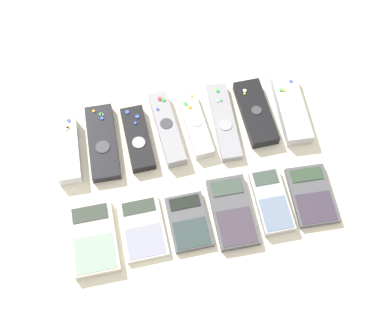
{
  "coord_description": "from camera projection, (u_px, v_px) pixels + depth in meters",
  "views": [
    {
      "loc": [
        -0.11,
        -0.48,
        0.98
      ],
      "look_at": [
        0.0,
        0.02,
        0.01
      ],
      "focal_mm": 50.0,
      "sensor_mm": 36.0,
      "label": 1
    }
  ],
  "objects": [
    {
      "name": "calculator_5",
      "position": [
        312.0,
        195.0,
        1.07
      ],
      "size": [
        0.09,
        0.13,
        0.01
      ],
      "rotation": [
        0.0,
        0.0,
        -0.06
      ],
      "color": "#4C4C51",
      "rests_on": "ground_plane"
    },
    {
      "name": "remote_4",
      "position": [
        195.0,
        124.0,
        1.14
      ],
      "size": [
        0.05,
        0.16,
        0.02
      ],
      "rotation": [
        0.0,
        0.0,
        0.05
      ],
      "color": "silver",
      "rests_on": "ground_plane"
    },
    {
      "name": "remote_7",
      "position": [
        291.0,
        108.0,
        1.16
      ],
      "size": [
        0.07,
        0.18,
        0.03
      ],
      "rotation": [
        0.0,
        0.0,
        -0.07
      ],
      "color": "#B7B7BC",
      "rests_on": "ground_plane"
    },
    {
      "name": "calculator_0",
      "position": [
        94.0,
        238.0,
        1.02
      ],
      "size": [
        0.09,
        0.15,
        0.02
      ],
      "rotation": [
        0.0,
        0.0,
        -0.01
      ],
      "color": "beige",
      "rests_on": "ground_plane"
    },
    {
      "name": "calculator_3",
      "position": [
        232.0,
        212.0,
        1.05
      ],
      "size": [
        0.08,
        0.15,
        0.02
      ],
      "rotation": [
        0.0,
        0.0,
        -0.03
      ],
      "color": "#4C4C51",
      "rests_on": "ground_plane"
    },
    {
      "name": "remote_1",
      "position": [
        102.0,
        142.0,
        1.12
      ],
      "size": [
        0.06,
        0.18,
        0.02
      ],
      "rotation": [
        0.0,
        0.0,
        -0.03
      ],
      "color": "black",
      "rests_on": "ground_plane"
    },
    {
      "name": "remote_3",
      "position": [
        167.0,
        128.0,
        1.14
      ],
      "size": [
        0.05,
        0.18,
        0.03
      ],
      "rotation": [
        0.0,
        0.0,
        0.05
      ],
      "color": "gray",
      "rests_on": "ground_plane"
    },
    {
      "name": "remote_2",
      "position": [
        138.0,
        138.0,
        1.13
      ],
      "size": [
        0.05,
        0.15,
        0.02
      ],
      "rotation": [
        0.0,
        0.0,
        0.02
      ],
      "color": "black",
      "rests_on": "ground_plane"
    },
    {
      "name": "remote_0",
      "position": [
        68.0,
        150.0,
        1.11
      ],
      "size": [
        0.05,
        0.15,
        0.03
      ],
      "rotation": [
        0.0,
        0.0,
        -0.04
      ],
      "color": "silver",
      "rests_on": "ground_plane"
    },
    {
      "name": "calculator_1",
      "position": [
        143.0,
        228.0,
        1.04
      ],
      "size": [
        0.08,
        0.13,
        0.01
      ],
      "rotation": [
        0.0,
        0.0,
        0.01
      ],
      "color": "silver",
      "rests_on": "ground_plane"
    },
    {
      "name": "calculator_4",
      "position": [
        271.0,
        200.0,
        1.06
      ],
      "size": [
        0.06,
        0.14,
        0.02
      ],
      "rotation": [
        0.0,
        0.0,
        -0.02
      ],
      "color": "#B2B2B7",
      "rests_on": "ground_plane"
    },
    {
      "name": "calculator_2",
      "position": [
        189.0,
        222.0,
        1.04
      ],
      "size": [
        0.08,
        0.12,
        0.01
      ],
      "rotation": [
        0.0,
        0.0,
        -0.0
      ],
      "color": "#4C4C51",
      "rests_on": "ground_plane"
    },
    {
      "name": "ground_plane",
      "position": [
        194.0,
        176.0,
        1.09
      ],
      "size": [
        3.0,
        3.0,
        0.0
      ],
      "primitive_type": "plane",
      "color": "beige"
    },
    {
      "name": "remote_5",
      "position": [
        224.0,
        121.0,
        1.15
      ],
      "size": [
        0.05,
        0.19,
        0.02
      ],
      "rotation": [
        0.0,
        0.0,
        -0.05
      ],
      "color": "gray",
      "rests_on": "ground_plane"
    },
    {
      "name": "remote_6",
      "position": [
        256.0,
        113.0,
        1.16
      ],
      "size": [
        0.06,
        0.16,
        0.02
      ],
      "rotation": [
        0.0,
        0.0,
        0.01
      ],
      "color": "black",
      "rests_on": "ground_plane"
    }
  ]
}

